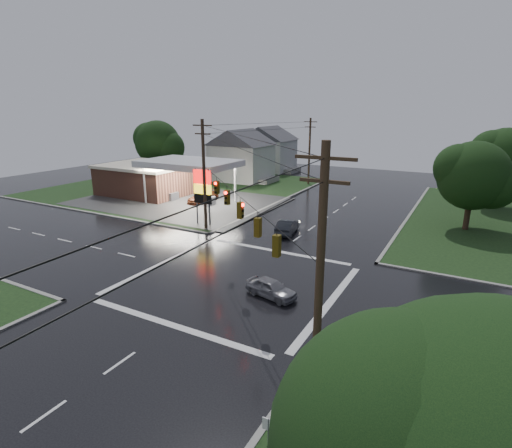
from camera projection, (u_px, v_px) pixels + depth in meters
The scene contains 16 objects.
ground at pixel (237, 281), 28.83m from camera, with size 120.00×120.00×0.00m, color black.
grass_nw at pixel (182, 187), 62.70m from camera, with size 36.00×36.00×0.08m, color black.
gas_station at pixel (154, 177), 56.54m from camera, with size 26.20×18.00×5.60m.
pylon_sign at pixel (202, 188), 41.39m from camera, with size 2.00×0.35×6.00m.
utility_pole_nw at pixel (204, 174), 39.60m from camera, with size 2.20×0.32×11.00m.
utility_pole_se at pixel (319, 284), 14.85m from camera, with size 2.20×0.32×11.00m.
utility_pole_n at pixel (309, 150), 63.66m from camera, with size 2.20×0.32×10.50m.
traffic_signals at pixel (235, 193), 26.99m from camera, with size 26.87×26.87×1.47m.
house_near at pixel (241, 154), 67.56m from camera, with size 11.05×8.48×8.60m.
house_far at pixel (268, 148), 78.12m from camera, with size 11.05×8.48×8.60m.
tree_nw_behind at pixel (158, 143), 67.95m from camera, with size 8.93×7.60×10.00m.
tree_ne_near at pixel (475, 176), 39.25m from camera, with size 7.99×6.80×8.98m.
tree_ne_far at pixel (506, 158), 47.79m from camera, with size 8.46×7.20×9.80m.
car_north at pixel (287, 226), 39.55m from camera, with size 1.51×4.32×1.42m, color black.
car_crossing at pixel (271, 288), 26.27m from camera, with size 1.46×3.62×1.24m, color slate.
car_pump at pixel (203, 197), 52.51m from camera, with size 2.07×5.08×1.48m, color #4B2111.
Camera 1 is at (13.98, -22.58, 12.05)m, focal length 28.00 mm.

